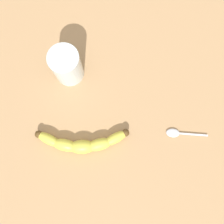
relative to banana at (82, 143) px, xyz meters
The scene contains 4 objects.
wooden_tabletop 13.07cm from the banana, 106.55° to the left, with size 120.00×120.00×3.00cm, color tan.
banana is the anchor object (origin of this frame).
smoothie_glass 20.58cm from the banana, 155.31° to the left, with size 7.88×7.88×11.14cm.
teaspoon 25.16cm from the banana, 60.27° to the left, with size 8.37×9.46×0.80cm.
Camera 1 is at (11.05, -7.82, 70.83)cm, focal length 40.13 mm.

